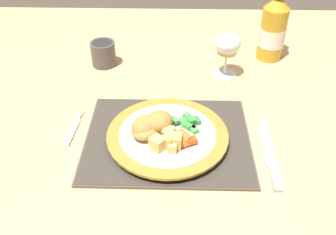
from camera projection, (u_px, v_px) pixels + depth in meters
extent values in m
cube|color=tan|center=(162.00, 94.00, 1.01)|extent=(1.59, 1.08, 0.04)
cube|color=brown|center=(168.00, 139.00, 0.84)|extent=(0.37, 0.29, 0.01)
cube|color=#3C352E|center=(168.00, 138.00, 0.83)|extent=(0.36, 0.29, 0.00)
cylinder|color=silver|center=(168.00, 137.00, 0.82)|extent=(0.22, 0.22, 0.01)
cylinder|color=olive|center=(168.00, 134.00, 0.82)|extent=(0.27, 0.27, 0.01)
cylinder|color=silver|center=(168.00, 133.00, 0.82)|extent=(0.21, 0.21, 0.00)
ellipsoid|color=#B77F3D|center=(145.00, 126.00, 0.80)|extent=(0.08, 0.08, 0.04)
ellipsoid|color=#B77F3D|center=(160.00, 122.00, 0.81)|extent=(0.09, 0.09, 0.05)
ellipsoid|color=tan|center=(145.00, 131.00, 0.80)|extent=(0.08, 0.07, 0.03)
cube|color=#4CA84C|center=(192.00, 127.00, 0.83)|extent=(0.02, 0.02, 0.01)
cube|color=#338438|center=(197.00, 120.00, 0.84)|extent=(0.02, 0.02, 0.01)
cube|color=green|center=(188.00, 117.00, 0.85)|extent=(0.02, 0.03, 0.01)
cube|color=green|center=(190.00, 120.00, 0.84)|extent=(0.02, 0.01, 0.01)
cube|color=#4CA84C|center=(187.00, 126.00, 0.83)|extent=(0.03, 0.02, 0.01)
cube|color=green|center=(187.00, 125.00, 0.83)|extent=(0.03, 0.03, 0.01)
cube|color=#4CA84C|center=(175.00, 120.00, 0.84)|extent=(0.02, 0.03, 0.01)
cube|color=#4CA84C|center=(184.00, 120.00, 0.84)|extent=(0.03, 0.02, 0.01)
cube|color=#4CA84C|center=(193.00, 129.00, 0.82)|extent=(0.03, 0.03, 0.01)
cube|color=#4CA84C|center=(170.00, 131.00, 0.81)|extent=(0.03, 0.03, 0.01)
cube|color=green|center=(190.00, 119.00, 0.84)|extent=(0.03, 0.03, 0.01)
cube|color=#4CA84C|center=(167.00, 120.00, 0.84)|extent=(0.02, 0.03, 0.01)
cube|color=#4CA84C|center=(187.00, 122.00, 0.84)|extent=(0.02, 0.02, 0.01)
cylinder|color=orange|center=(184.00, 137.00, 0.79)|extent=(0.04, 0.04, 0.02)
cylinder|color=orange|center=(178.00, 137.00, 0.79)|extent=(0.05, 0.03, 0.02)
cylinder|color=#CC5119|center=(185.00, 142.00, 0.78)|extent=(0.05, 0.04, 0.02)
cylinder|color=orange|center=(189.00, 142.00, 0.78)|extent=(0.04, 0.03, 0.02)
cube|color=silver|center=(72.00, 133.00, 0.85)|extent=(0.02, 0.09, 0.01)
cube|color=silver|center=(79.00, 118.00, 0.90)|extent=(0.01, 0.02, 0.01)
cube|color=silver|center=(83.00, 113.00, 0.91)|extent=(0.00, 0.02, 0.00)
cube|color=silver|center=(82.00, 113.00, 0.91)|extent=(0.00, 0.02, 0.00)
cube|color=silver|center=(80.00, 113.00, 0.91)|extent=(0.00, 0.02, 0.00)
cube|color=silver|center=(78.00, 113.00, 0.91)|extent=(0.00, 0.02, 0.00)
cube|color=silver|center=(267.00, 143.00, 0.83)|extent=(0.02, 0.14, 0.00)
cube|color=#B2B2B7|center=(275.00, 178.00, 0.74)|extent=(0.02, 0.07, 0.01)
cylinder|color=silver|center=(224.00, 74.00, 1.05)|extent=(0.07, 0.07, 0.00)
cylinder|color=silver|center=(226.00, 64.00, 1.03)|extent=(0.01, 0.01, 0.07)
ellipsoid|color=silver|center=(228.00, 43.00, 0.99)|extent=(0.07, 0.07, 0.06)
cylinder|color=#E0D684|center=(227.00, 49.00, 1.00)|extent=(0.05, 0.05, 0.02)
cylinder|color=gold|center=(272.00, 34.00, 1.08)|extent=(0.07, 0.07, 0.15)
cone|color=gold|center=(278.00, 2.00, 1.02)|extent=(0.07, 0.07, 0.03)
cylinder|color=white|center=(272.00, 36.00, 1.09)|extent=(0.08, 0.08, 0.05)
cube|color=#DBB256|center=(176.00, 141.00, 0.78)|extent=(0.03, 0.03, 0.03)
cube|color=#E5BC66|center=(168.00, 134.00, 0.79)|extent=(0.03, 0.03, 0.03)
cube|color=#DBB256|center=(168.00, 141.00, 0.78)|extent=(0.03, 0.03, 0.03)
cube|color=#E5BC66|center=(159.00, 143.00, 0.77)|extent=(0.04, 0.04, 0.03)
cube|color=#E5BC66|center=(173.00, 147.00, 0.77)|extent=(0.02, 0.02, 0.02)
cylinder|color=#4C4747|center=(103.00, 54.00, 1.08)|extent=(0.07, 0.07, 0.07)
cylinder|color=#2A2727|center=(102.00, 44.00, 1.06)|extent=(0.06, 0.06, 0.01)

